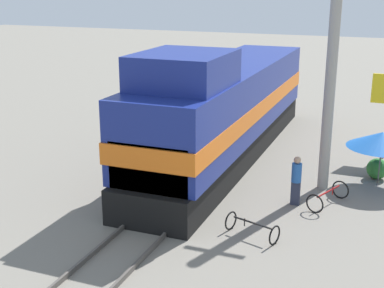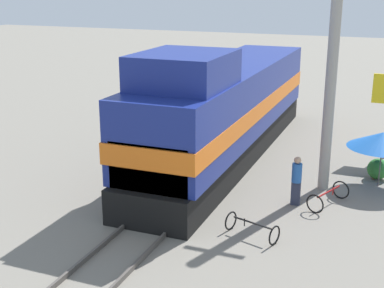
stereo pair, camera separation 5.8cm
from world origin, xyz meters
name	(u,v)px [view 2 (the right image)]	position (x,y,z in m)	size (l,w,h in m)	color
ground_plane	(200,180)	(0.00, 0.00, 0.00)	(120.00, 120.00, 0.00)	slate
rail_near	(184,176)	(-0.72, 0.00, 0.07)	(0.08, 29.06, 0.15)	#4C4742
rail_far	(218,181)	(0.72, 0.00, 0.07)	(0.08, 29.06, 0.15)	#4C4742
locomotive	(224,110)	(0.00, 2.84, 2.17)	(3.19, 16.49, 5.15)	black
utility_pole	(331,79)	(4.56, 0.94, 4.11)	(1.80, 0.39, 8.10)	#9E998E
vendor_umbrella	(383,140)	(6.47, 1.95, 1.81)	(2.58, 2.58, 2.11)	#4C4C4C
shrub_cluster	(378,169)	(6.39, 2.71, 0.41)	(0.82, 0.82, 0.82)	#2D722D
person_bystander	(297,179)	(3.90, -1.00, 0.95)	(0.34, 0.34, 1.75)	#2D3347
bicycle	(328,196)	(4.96, -0.66, 0.34)	(1.28, 1.90, 0.66)	black
bicycle_spare	(252,228)	(3.16, -3.93, 0.31)	(1.73, 1.07, 0.60)	black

